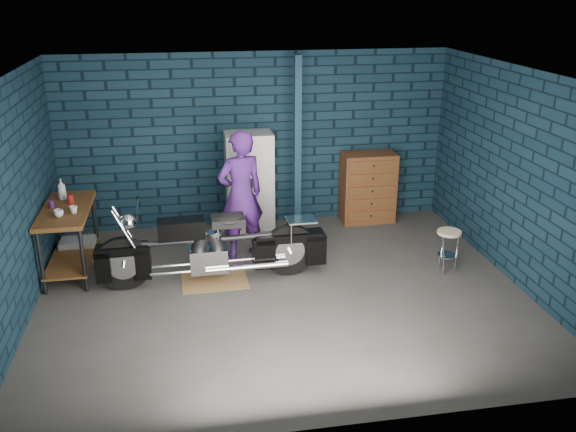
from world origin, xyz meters
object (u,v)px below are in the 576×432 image
object	(u,v)px
workbench	(70,240)
shop_stool	(447,251)
person	(241,195)
locker	(250,182)
motorcycle	(213,242)
tool_chest	(368,188)
storage_bin	(79,249)

from	to	relation	value
workbench	shop_stool	bearing A→B (deg)	-9.80
workbench	shop_stool	xyz separation A→B (m)	(4.96, -0.86, -0.16)
person	locker	world-z (taller)	person
workbench	person	size ratio (longest dim) A/B	0.77
person	shop_stool	size ratio (longest dim) A/B	3.13
motorcycle	person	world-z (taller)	person
locker	tool_chest	xyz separation A→B (m)	(1.91, 0.00, -0.21)
workbench	tool_chest	size ratio (longest dim) A/B	1.24
locker	tool_chest	bearing A→B (deg)	0.00
tool_chest	shop_stool	distance (m)	2.06
workbench	locker	world-z (taller)	locker
motorcycle	locker	world-z (taller)	locker
person	locker	bearing A→B (deg)	-120.78
storage_bin	tool_chest	xyz separation A→B (m)	(4.42, 0.73, 0.42)
workbench	locker	size ratio (longest dim) A/B	0.91
motorcycle	shop_stool	distance (m)	3.12
motorcycle	storage_bin	distance (m)	2.13
locker	tool_chest	distance (m)	1.92
storage_bin	locker	world-z (taller)	locker
workbench	locker	xyz separation A→B (m)	(2.53, 1.12, 0.31)
workbench	shop_stool	world-z (taller)	workbench
person	shop_stool	bearing A→B (deg)	142.22
tool_chest	shop_stool	world-z (taller)	tool_chest
shop_stool	workbench	bearing A→B (deg)	170.20
workbench	storage_bin	size ratio (longest dim) A/B	2.98
workbench	storage_bin	distance (m)	0.50
person	locker	size ratio (longest dim) A/B	1.18
workbench	storage_bin	xyz separation A→B (m)	(0.02, 0.40, -0.31)
person	tool_chest	bearing A→B (deg)	-172.52
workbench	motorcycle	distance (m)	1.95
person	shop_stool	world-z (taller)	person
motorcycle	locker	bearing A→B (deg)	67.30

